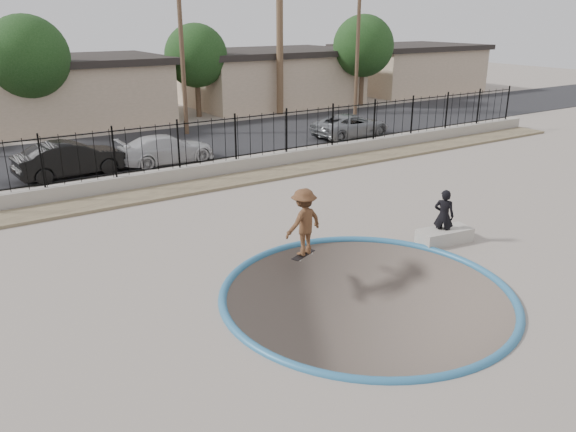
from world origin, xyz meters
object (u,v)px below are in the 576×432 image
Objects in this scene: skateboard at (303,255)px; concrete_ledge at (444,235)px; skater at (304,225)px; videographer at (444,216)px; car_c at (166,149)px; car_d at (351,125)px; car_b at (71,159)px.

concrete_ledge reaches higher than skateboard.
skater is 0.86m from skateboard.
car_c is at bearing -19.75° from videographer.
car_c is at bearing 86.42° from car_d.
skateboard is at bearing -170.01° from car_b.
car_c reaches higher than concrete_ledge.
car_d is (14.53, 0.00, -0.10)m from car_b.
car_c reaches higher than car_d.
skater is 1.16× the size of concrete_ledge.
concrete_ledge is (4.07, -1.33, 0.14)m from skateboard.
skateboard is 16.26m from car_d.
car_c is (-3.34, 13.05, -0.13)m from videographer.
skater is at bearing 132.97° from car_d.
car_d reaches higher than skateboard.
skateboard is 0.20× the size of car_d.
skateboard is 0.21× the size of car_c.
concrete_ledge is 0.36× the size of car_d.
skateboard is (0.00, 0.00, -0.86)m from skater.
concrete_ledge is at bearing -156.40° from car_b.
skater is at bearing 0.00° from skateboard.
skateboard is 4.28m from concrete_ledge.
car_b is (-7.42, 13.13, 0.55)m from concrete_ledge.
car_b reaches higher than car_c.
skater is 0.42× the size of car_b.
videographer is at bearing -156.32° from car_b.
car_b is at bearing 119.46° from concrete_ledge.
car_d is (11.18, 11.80, 0.60)m from skateboard.
videographer is 0.59m from concrete_ledge.
car_b is at bearing -84.33° from skater.
skateboard is 4.30m from videographer.
videographer reaches higher than concrete_ledge.
car_d is at bearing 24.21° from skateboard.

